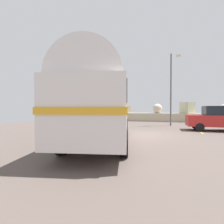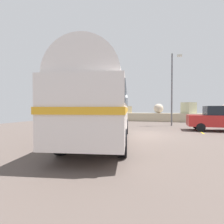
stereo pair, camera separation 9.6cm
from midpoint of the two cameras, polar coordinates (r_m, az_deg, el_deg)
name	(u,v)px [view 2 (the right image)]	position (r m, az deg, el deg)	size (l,w,h in m)	color
ground	(144,134)	(11.05, 11.22, -7.57)	(32.00, 26.00, 0.02)	brown
breakwater	(153,116)	(22.70, 14.17, -1.32)	(31.36, 2.24, 2.48)	#BEB193
vintage_coach	(103,101)	(8.42, -2.78, 3.67)	(4.14, 8.89, 3.70)	black
parked_car_nearest	(219,118)	(14.64, 32.97, -1.81)	(4.11, 1.75, 1.86)	black
lamp_post	(173,86)	(17.26, 20.33, 8.49)	(1.00, 0.71, 6.99)	#5B5B60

